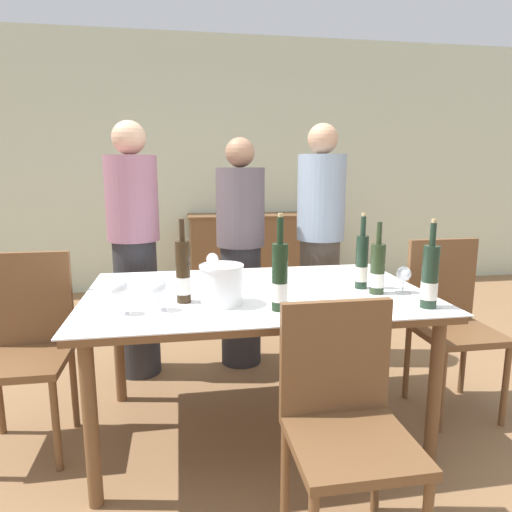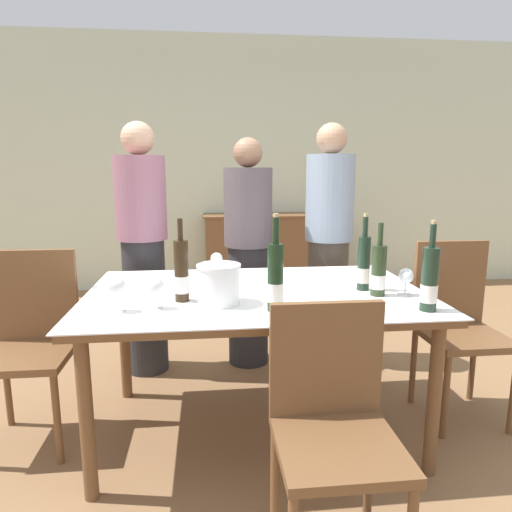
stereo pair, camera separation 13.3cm
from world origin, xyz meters
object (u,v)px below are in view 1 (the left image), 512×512
wine_bottle_2 (362,263)px  wine_glass_2 (212,260)px  wine_bottle_3 (280,278)px  person_host (135,252)px  chair_near_front (344,411)px  dining_table (256,304)px  ice_bucket (222,283)px  wine_glass_3 (404,275)px  wine_glass_0 (119,290)px  wine_bottle_4 (183,273)px  person_guest_right (320,245)px  chair_right_end (449,313)px  wine_bottle_1 (377,270)px  wine_glass_1 (158,289)px  wine_bottle_0 (430,278)px  chair_left_end (25,338)px  person_guest_left (241,254)px  sideboard_cabinet (260,253)px

wine_bottle_2 → wine_glass_2: 0.86m
wine_bottle_3 → person_host: person_host is taller
wine_bottle_3 → chair_near_front: (0.14, -0.44, -0.39)m
dining_table → ice_bucket: size_ratio=8.36×
wine_glass_3 → wine_glass_0: bearing=-175.0°
wine_glass_2 → person_host: person_host is taller
wine_bottle_4 → person_guest_right: 1.38m
chair_right_end → person_guest_right: size_ratio=0.58×
wine_bottle_2 → wine_bottle_1: bearing=-71.1°
wine_bottle_3 → chair_near_front: size_ratio=0.47×
dining_table → wine_glass_0: (-0.63, -0.27, 0.17)m
person_guest_right → wine_glass_1: bearing=-134.3°
wine_bottle_0 → chair_right_end: bearing=48.8°
wine_bottle_3 → chair_left_end: size_ratio=0.44×
wine_bottle_0 → wine_glass_0: bearing=174.5°
person_host → wine_bottle_1: bearing=-37.8°
wine_glass_2 → person_guest_right: person_guest_right is taller
wine_bottle_0 → chair_near_front: 0.74m
wine_glass_1 → person_guest_right: size_ratio=0.08×
wine_glass_3 → chair_near_front: size_ratio=0.15×
person_host → person_guest_right: 1.27m
ice_bucket → wine_glass_2: size_ratio=1.60×
wine_bottle_1 → wine_glass_3: wine_bottle_1 is taller
ice_bucket → wine_glass_2: (0.00, 0.61, -0.01)m
wine_glass_0 → ice_bucket: bearing=9.4°
wine_glass_0 → wine_bottle_3: bearing=-4.9°
person_host → person_guest_left: size_ratio=1.06×
wine_bottle_3 → wine_glass_1: wine_bottle_3 is taller
wine_bottle_0 → chair_right_end: 0.73m
dining_table → wine_bottle_0: (0.71, -0.40, 0.20)m
wine_glass_1 → wine_glass_2: 0.71m
dining_table → ice_bucket: 0.32m
dining_table → wine_bottle_3: 0.39m
chair_near_front → person_guest_left: bearing=95.1°
sideboard_cabinet → wine_glass_2: bearing=-106.6°
sideboard_cabinet → wine_bottle_4: size_ratio=4.16×
dining_table → wine_bottle_3: wine_bottle_3 is taller
chair_left_end → person_host: (0.47, 0.74, 0.29)m
sideboard_cabinet → wine_glass_1: size_ratio=11.41×
wine_glass_2 → chair_right_end: (1.32, -0.32, -0.29)m
wine_bottle_2 → chair_left_end: 1.72m
wine_glass_1 → wine_glass_3: (1.19, 0.09, -0.01)m
wine_bottle_1 → chair_left_end: (-1.71, 0.23, -0.33)m
sideboard_cabinet → chair_near_front: size_ratio=1.80×
wine_glass_2 → chair_left_end: chair_left_end is taller
sideboard_cabinet → person_guest_left: bearing=-104.2°
chair_left_end → person_host: 0.92m
chair_right_end → person_guest_right: person_guest_right is taller
chair_right_end → person_guest_left: (-1.09, 0.79, 0.23)m
ice_bucket → chair_right_end: 1.39m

